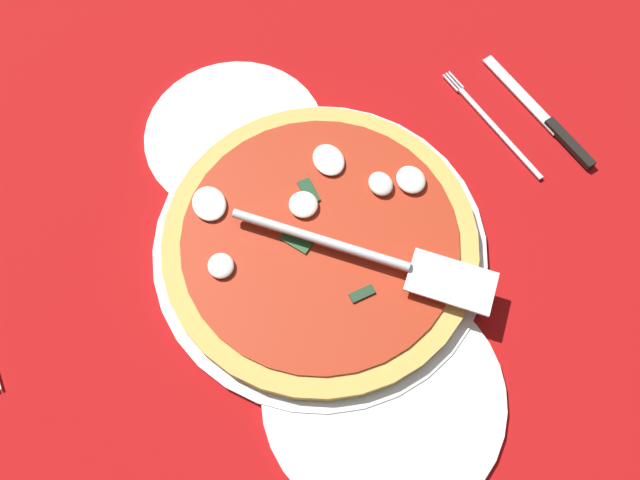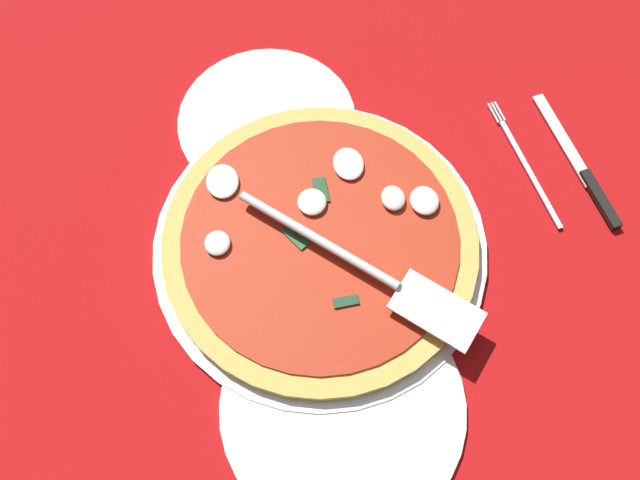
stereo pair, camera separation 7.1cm
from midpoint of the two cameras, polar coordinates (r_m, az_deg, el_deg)
ground_plane at (r=74.35cm, az=3.55°, el=-0.51°), size 109.31×109.31×0.80cm
checker_pattern at (r=73.94cm, az=3.57°, el=-0.37°), size 109.31×109.31×0.10cm
pizza_pan at (r=72.94cm, az=2.79°, el=-0.82°), size 37.52×37.52×1.16cm
dinner_plate_left at (r=68.06cm, az=5.10°, el=-14.70°), size 25.07×25.07×1.00cm
dinner_plate_right at (r=81.27cm, az=-2.17°, el=10.19°), size 21.99×21.99×1.00cm
pizza at (r=71.65cm, az=2.84°, el=-0.23°), size 35.08×35.08×2.93cm
pizza_server at (r=68.16cm, az=6.97°, el=-2.75°), size 22.22×22.99×1.00cm
place_setting_near at (r=83.92cm, az=22.24°, el=5.63°), size 19.92×15.60×1.40cm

